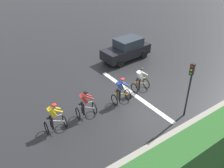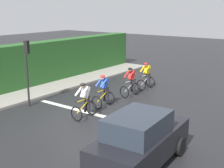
# 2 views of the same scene
# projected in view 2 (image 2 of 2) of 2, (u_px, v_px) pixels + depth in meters

# --- Properties ---
(ground_plane) EXTENTS (80.00, 80.00, 0.00)m
(ground_plane) POSITION_uv_depth(u_px,v_px,m) (84.00, 116.00, 14.25)
(ground_plane) COLOR black
(sidewalk_kerb) EXTENTS (2.80, 20.66, 0.12)m
(sidewalk_kerb) POSITION_uv_depth(u_px,v_px,m) (41.00, 89.00, 18.82)
(sidewalk_kerb) COLOR gray
(sidewalk_kerb) RESTS_ON ground
(stone_wall_low) EXTENTS (0.44, 20.66, 0.51)m
(stone_wall_low) POSITION_uv_depth(u_px,v_px,m) (32.00, 84.00, 19.29)
(stone_wall_low) COLOR gray
(stone_wall_low) RESTS_ON ground
(hedge_wall) EXTENTS (1.10, 20.66, 2.76)m
(hedge_wall) POSITION_uv_depth(u_px,v_px,m) (27.00, 66.00, 19.19)
(hedge_wall) COLOR #265623
(hedge_wall) RESTS_ON ground
(road_marking_stop_line) EXTENTS (7.00, 0.30, 0.01)m
(road_marking_stop_line) POSITION_uv_depth(u_px,v_px,m) (91.00, 113.00, 14.64)
(road_marking_stop_line) COLOR silver
(road_marking_stop_line) RESTS_ON ground
(cyclist_lead) EXTENTS (0.75, 1.12, 1.66)m
(cyclist_lead) POSITION_uv_depth(u_px,v_px,m) (146.00, 76.00, 18.89)
(cyclist_lead) COLOR black
(cyclist_lead) RESTS_ON ground
(cyclist_second) EXTENTS (0.82, 1.16, 1.66)m
(cyclist_second) POSITION_uv_depth(u_px,v_px,m) (131.00, 82.00, 17.35)
(cyclist_second) COLOR black
(cyclist_second) RESTS_ON ground
(cyclist_mid) EXTENTS (0.71, 1.10, 1.66)m
(cyclist_mid) POSITION_uv_depth(u_px,v_px,m) (104.00, 91.00, 15.49)
(cyclist_mid) COLOR black
(cyclist_mid) RESTS_ON ground
(cyclist_fourth) EXTENTS (0.68, 1.08, 1.66)m
(cyclist_fourth) POSITION_uv_depth(u_px,v_px,m) (85.00, 101.00, 13.90)
(cyclist_fourth) COLOR black
(cyclist_fourth) RESTS_ON ground
(car_black) EXTENTS (2.08, 4.20, 1.76)m
(car_black) POSITION_uv_depth(u_px,v_px,m) (140.00, 140.00, 9.66)
(car_black) COLOR black
(car_black) RESTS_ON ground
(traffic_light_near_crossing) EXTENTS (0.24, 0.31, 3.34)m
(traffic_light_near_crossing) POSITION_uv_depth(u_px,v_px,m) (27.00, 63.00, 15.26)
(traffic_light_near_crossing) COLOR black
(traffic_light_near_crossing) RESTS_ON ground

